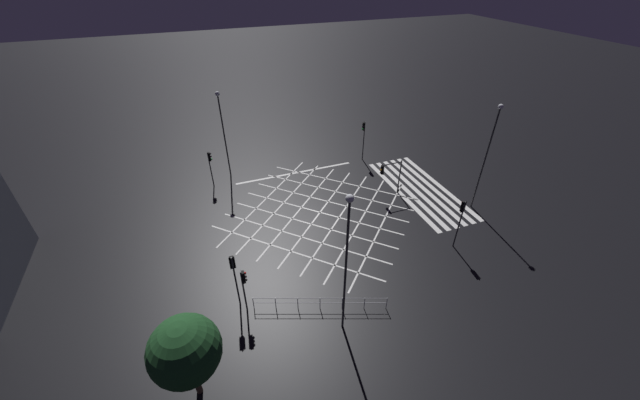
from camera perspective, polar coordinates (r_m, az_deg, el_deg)
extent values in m
plane|color=black|center=(32.82, 0.00, -1.98)|extent=(200.00, 200.00, 0.00)
cube|color=silver|center=(36.20, 12.80, 0.96)|extent=(12.83, 0.50, 0.01)
cube|color=silver|center=(36.65, 14.00, 1.24)|extent=(12.83, 0.50, 0.01)
cube|color=silver|center=(37.12, 15.16, 1.50)|extent=(12.83, 0.50, 0.01)
cube|color=silver|center=(37.61, 16.29, 1.76)|extent=(12.83, 0.50, 0.01)
cube|color=silver|center=(38.11, 17.40, 2.01)|extent=(12.83, 0.50, 0.01)
cube|color=silver|center=(38.62, 18.47, 2.26)|extent=(12.83, 0.50, 0.01)
cube|color=silver|center=(37.18, 3.61, 2.84)|extent=(11.19, 11.19, 0.01)
cube|color=silver|center=(31.41, 9.56, -4.51)|extent=(11.19, 11.19, 0.01)
cube|color=silver|center=(35.69, 2.50, 1.36)|extent=(11.19, 11.19, 0.01)
cube|color=silver|center=(31.77, 6.28, -3.65)|extent=(11.19, 11.19, 0.01)
cube|color=silver|center=(34.23, 1.30, -0.24)|extent=(11.19, 11.19, 0.01)
cube|color=silver|center=(32.24, 3.09, -2.81)|extent=(11.19, 11.19, 0.01)
cube|color=silver|center=(32.82, 0.00, -1.98)|extent=(11.19, 11.19, 0.01)
cube|color=silver|center=(32.82, 0.00, -1.98)|extent=(11.19, 11.19, 0.01)
cube|color=silver|center=(31.46, -1.42, -3.87)|extent=(11.19, 11.19, 0.01)
cube|color=silver|center=(33.49, -2.97, -1.18)|extent=(11.19, 11.19, 0.01)
cube|color=silver|center=(30.15, -2.98, -5.93)|extent=(11.19, 11.19, 0.01)
cube|color=silver|center=(34.25, -5.81, -0.40)|extent=(11.19, 11.19, 0.01)
cube|color=silver|center=(28.92, -4.68, -8.16)|extent=(11.19, 11.19, 0.01)
cube|color=silver|center=(35.10, -8.52, 0.33)|extent=(11.19, 11.19, 0.01)
cube|color=silver|center=(38.85, -4.01, 4.34)|extent=(0.30, 12.83, 0.01)
cylinder|color=#2D2D30|center=(35.50, 12.60, 3.67)|extent=(0.11, 0.11, 3.56)
cylinder|color=#2D2D30|center=(34.20, 11.48, 5.72)|extent=(0.09, 2.04, 0.09)
cube|color=black|center=(33.93, 9.91, 4.79)|extent=(0.28, 0.16, 0.90)
sphere|color=black|center=(33.73, 9.79, 5.19)|extent=(0.18, 0.18, 0.18)
sphere|color=orange|center=(33.88, 9.74, 4.75)|extent=(0.18, 0.18, 0.18)
sphere|color=black|center=(34.02, 9.70, 4.32)|extent=(0.18, 0.18, 0.18)
cube|color=black|center=(33.97, 10.04, 4.81)|extent=(0.36, 0.02, 0.98)
cylinder|color=#2D2D30|center=(40.72, 6.99, 9.32)|extent=(0.11, 0.11, 4.58)
cube|color=black|center=(39.93, 6.99, 11.61)|extent=(0.28, 0.16, 0.90)
sphere|color=black|center=(39.76, 6.88, 11.99)|extent=(0.18, 0.18, 0.18)
sphere|color=black|center=(39.88, 6.85, 11.59)|extent=(0.18, 0.18, 0.18)
sphere|color=green|center=(40.00, 6.82, 11.20)|extent=(0.18, 0.18, 0.18)
cube|color=black|center=(39.97, 7.11, 11.63)|extent=(0.36, 0.02, 0.98)
cylinder|color=#2D2D30|center=(24.30, -13.29, -12.59)|extent=(0.11, 0.11, 4.29)
cube|color=black|center=(23.24, -13.89, -9.60)|extent=(0.16, 0.28, 0.90)
sphere|color=red|center=(23.12, -14.04, -8.89)|extent=(0.18, 0.18, 0.18)
sphere|color=black|center=(23.32, -13.94, -9.42)|extent=(0.18, 0.18, 0.18)
sphere|color=black|center=(23.52, -13.83, -9.95)|extent=(0.18, 0.18, 0.18)
cube|color=black|center=(23.17, -13.86, -9.75)|extent=(0.02, 0.36, 0.98)
cylinder|color=#2D2D30|center=(37.20, -17.08, 4.69)|extent=(0.11, 0.11, 3.83)
cube|color=black|center=(36.55, -17.24, 6.64)|extent=(0.28, 0.16, 0.90)
sphere|color=black|center=(36.42, -17.15, 7.09)|extent=(0.18, 0.18, 0.18)
sphere|color=black|center=(36.56, -17.07, 6.68)|extent=(0.18, 0.18, 0.18)
sphere|color=green|center=(36.69, -16.99, 6.26)|extent=(0.18, 0.18, 0.18)
cube|color=black|center=(36.55, -17.38, 6.61)|extent=(0.36, 0.02, 0.98)
cylinder|color=#2D2D30|center=(24.14, -12.07, -14.10)|extent=(0.11, 0.11, 3.54)
cube|color=black|center=(23.22, -12.12, -11.96)|extent=(0.28, 0.16, 0.90)
sphere|color=red|center=(23.01, -11.93, -11.39)|extent=(0.18, 0.18, 0.18)
sphere|color=black|center=(23.22, -11.84, -11.90)|extent=(0.18, 0.18, 0.18)
sphere|color=black|center=(23.44, -11.76, -12.41)|extent=(0.18, 0.18, 0.18)
cube|color=black|center=(23.21, -12.34, -12.01)|extent=(0.36, 0.02, 0.98)
cylinder|color=#2D2D30|center=(29.88, 21.34, -3.74)|extent=(0.11, 0.11, 4.41)
cube|color=black|center=(28.99, 21.88, -0.95)|extent=(0.16, 0.28, 0.90)
sphere|color=red|center=(28.89, 21.87, -0.34)|extent=(0.18, 0.18, 0.18)
sphere|color=black|center=(29.05, 21.74, -0.83)|extent=(0.18, 0.18, 0.18)
sphere|color=black|center=(29.22, 21.62, -1.31)|extent=(0.18, 0.18, 0.18)
cube|color=black|center=(28.94, 21.99, -1.04)|extent=(0.02, 0.36, 0.98)
cylinder|color=#2D2D30|center=(37.66, -15.01, 9.62)|extent=(0.14, 0.14, 8.68)
sphere|color=white|center=(36.07, -16.11, 16.03)|extent=(0.45, 0.45, 0.45)
cylinder|color=#2D2D30|center=(34.10, 24.80, 5.59)|extent=(0.14, 0.14, 9.58)
sphere|color=white|center=(32.26, 26.95, 13.18)|extent=(0.42, 0.42, 0.42)
cylinder|color=#2D2D30|center=(20.45, 4.10, -11.46)|extent=(0.14, 0.14, 9.83)
sphere|color=white|center=(17.17, 4.79, 0.25)|extent=(0.43, 0.43, 0.43)
cylinder|color=brown|center=(21.97, -19.29, -25.41)|extent=(0.33, 0.33, 2.48)
sphere|color=#19421E|center=(19.85, -20.80, -21.61)|extent=(3.57, 3.57, 3.57)
cylinder|color=#9EA0A5|center=(25.02, -10.61, -15.93)|extent=(0.05, 0.05, 1.05)
cylinder|color=#9EA0A5|center=(24.81, -7.12, -16.08)|extent=(0.05, 0.05, 1.05)
cylinder|color=#9EA0A5|center=(24.67, -3.57, -16.17)|extent=(0.05, 0.05, 1.05)
cylinder|color=#9EA0A5|center=(24.63, 0.00, -16.20)|extent=(0.05, 0.05, 1.05)
cylinder|color=#9EA0A5|center=(24.67, 3.57, -16.17)|extent=(0.05, 0.05, 1.05)
cylinder|color=#9EA0A5|center=(24.81, 7.12, -16.08)|extent=(0.05, 0.05, 1.05)
cylinder|color=#9EA0A5|center=(25.02, 10.61, -15.93)|extent=(0.05, 0.05, 1.05)
cylinder|color=#9EA0A5|center=(24.25, 0.00, -15.47)|extent=(3.18, 8.30, 0.04)
cylinder|color=#9EA0A5|center=(24.59, 0.00, -16.12)|extent=(3.18, 8.30, 0.04)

